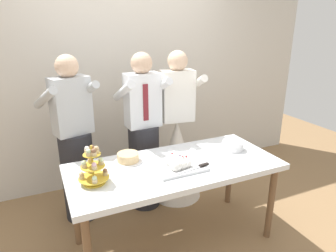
% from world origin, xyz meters
% --- Properties ---
extents(ground_plane, '(8.00, 8.00, 0.00)m').
position_xyz_m(ground_plane, '(0.00, 0.00, 0.00)').
color(ground_plane, olive).
extents(rear_wall, '(5.20, 0.10, 2.90)m').
position_xyz_m(rear_wall, '(0.00, 1.42, 1.45)').
color(rear_wall, beige).
rests_on(rear_wall, ground_plane).
extents(dessert_table, '(1.80, 0.80, 0.78)m').
position_xyz_m(dessert_table, '(0.00, 0.00, 0.70)').
color(dessert_table, silver).
rests_on(dessert_table, ground_plane).
extents(cupcake_stand, '(0.23, 0.23, 0.31)m').
position_xyz_m(cupcake_stand, '(-0.69, -0.03, 0.90)').
color(cupcake_stand, gold).
rests_on(cupcake_stand, dessert_table).
extents(main_cake_tray, '(0.43, 0.31, 0.13)m').
position_xyz_m(main_cake_tray, '(0.00, -0.07, 0.82)').
color(main_cake_tray, silver).
rests_on(main_cake_tray, dessert_table).
extents(plate_stack, '(0.20, 0.20, 0.09)m').
position_xyz_m(plate_stack, '(0.63, 0.06, 0.82)').
color(plate_stack, white).
rests_on(plate_stack, dessert_table).
extents(round_cake, '(0.24, 0.24, 0.08)m').
position_xyz_m(round_cake, '(-0.35, 0.21, 0.81)').
color(round_cake, white).
rests_on(round_cake, dessert_table).
extents(person_groom, '(0.48, 0.51, 1.66)m').
position_xyz_m(person_groom, '(-0.04, 0.67, 0.75)').
color(person_groom, '#232328').
rests_on(person_groom, ground_plane).
extents(person_bride, '(0.56, 0.56, 1.66)m').
position_xyz_m(person_bride, '(0.36, 0.70, 0.58)').
color(person_bride, white).
rests_on(person_bride, ground_plane).
extents(person_guest, '(0.57, 0.59, 1.66)m').
position_xyz_m(person_guest, '(-0.72, 0.74, 0.75)').
color(person_guest, '#232328').
rests_on(person_guest, ground_plane).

